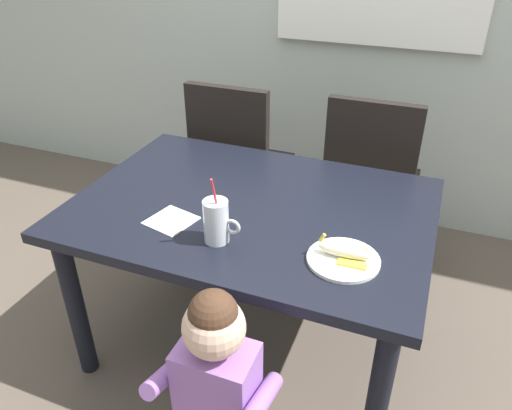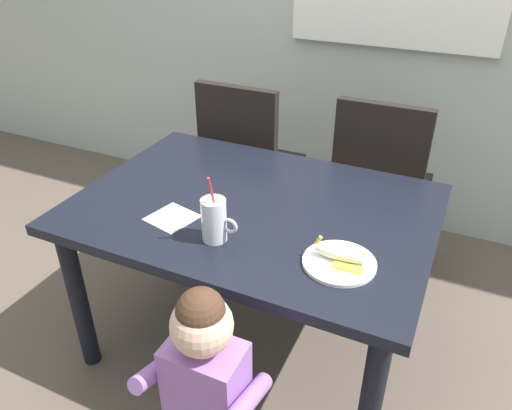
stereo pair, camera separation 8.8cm
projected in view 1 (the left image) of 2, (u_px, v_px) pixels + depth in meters
name	position (u px, v px, depth m)	size (l,w,h in m)	color
ground_plane	(252.00, 340.00, 2.20)	(24.00, 24.00, 0.00)	brown
dining_table	(252.00, 225.00, 1.89)	(1.32, 0.94, 0.71)	black
dining_chair_left	(237.00, 159.00, 2.57)	(0.44, 0.44, 0.96)	black
dining_chair_right	(370.00, 176.00, 2.40)	(0.44, 0.44, 0.96)	black
toddler_standing	(217.00, 379.00, 1.38)	(0.33, 0.24, 0.84)	#3F4760
milk_cup	(217.00, 223.00, 1.60)	(0.13, 0.08, 0.25)	silver
snack_plate	(343.00, 260.00, 1.54)	(0.23, 0.23, 0.01)	white
peeled_banana	(346.00, 252.00, 1.53)	(0.17, 0.11, 0.07)	#F4EAC6
paper_napkin	(171.00, 221.00, 1.74)	(0.15, 0.15, 0.00)	white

